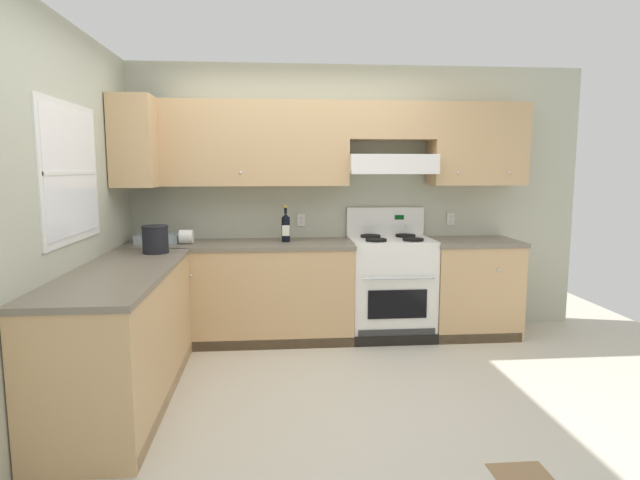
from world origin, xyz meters
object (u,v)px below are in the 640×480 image
at_px(stove, 390,286).
at_px(paper_towel_roll, 186,237).
at_px(wine_bottle, 286,227).
at_px(bowl, 158,240).
at_px(bucket, 155,239).

xyz_separation_m(stove, paper_towel_roll, (-1.87, -0.04, 0.49)).
xyz_separation_m(wine_bottle, paper_towel_roll, (-0.89, -0.06, -0.07)).
xyz_separation_m(bowl, paper_towel_roll, (0.27, -0.09, 0.04)).
relative_size(wine_bottle, bowl, 0.88).
distance_m(wine_bottle, bowl, 1.16).
bearing_deg(bucket, paper_towel_roll, 72.48).
xyz_separation_m(bowl, bucket, (0.11, -0.60, 0.09)).
distance_m(stove, bucket, 2.17).
height_order(bucket, paper_towel_roll, bucket).
height_order(stove, paper_towel_roll, stove).
height_order(stove, bowl, stove).
height_order(wine_bottle, bucket, wine_bottle).
relative_size(stove, bowl, 3.16).
bearing_deg(bowl, wine_bottle, -1.33).
distance_m(wine_bottle, bucket, 1.19).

